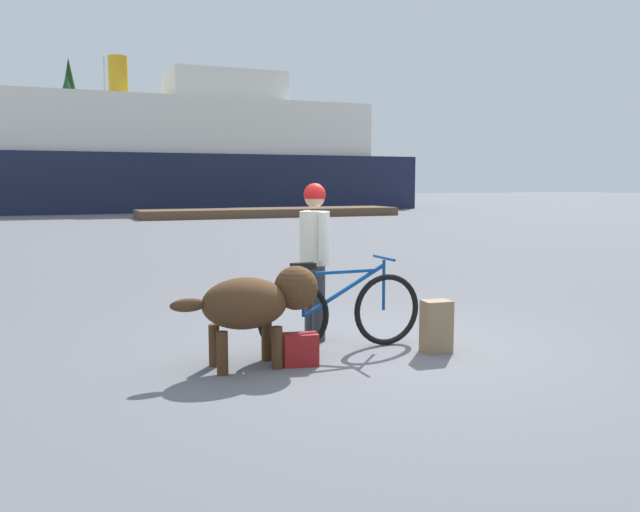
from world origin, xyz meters
name	(u,v)px	position (x,y,z in m)	size (l,w,h in m)	color
ground_plane	(376,346)	(0.00, 0.00, 0.00)	(160.00, 160.00, 0.00)	slate
bicycle	(341,311)	(-0.40, 0.01, 0.40)	(1.77, 0.44, 0.93)	black
person_cyclist	(315,247)	(-0.46, 0.55, 1.00)	(0.32, 0.53, 1.67)	#333338
dog	(257,302)	(-1.35, -0.22, 0.60)	(1.38, 0.55, 0.91)	#472D19
backpack	(436,326)	(0.44, -0.43, 0.26)	(0.28, 0.20, 0.52)	#8C7251
handbag_pannier	(301,349)	(-0.97, -0.36, 0.15)	(0.32, 0.18, 0.30)	maroon
dock_pier	(271,212)	(7.08, 24.74, 0.20)	(12.72, 2.72, 0.40)	brown
ferry_boat	(181,158)	(4.60, 34.29, 3.12)	(28.16, 7.89, 8.85)	#191E38
sailboat_moored	(109,200)	(0.80, 39.43, 0.53)	(6.45, 1.81, 9.64)	silver
pine_tree_center	(68,122)	(-1.18, 48.81, 6.24)	(3.98, 3.98, 9.86)	#4C331E
pine_tree_far_right	(193,131)	(8.13, 47.30, 5.72)	(2.98, 2.98, 9.25)	#4C331E
pine_tree_mid_back	(70,112)	(-0.78, 54.45, 7.57)	(3.33, 3.33, 12.06)	#4C331E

